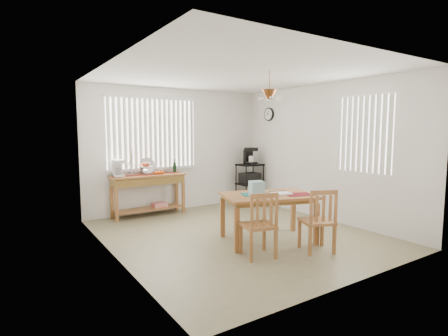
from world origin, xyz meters
TOP-DOWN VIEW (x-y plane):
  - ground at (0.00, 0.00)m, footprint 4.00×4.50m
  - room_shell at (0.00, 0.02)m, footprint 4.20×4.70m
  - sideboard at (-0.75, 2.02)m, footprint 1.48×0.42m
  - sideboard_items at (-0.99, 2.03)m, footprint 1.41×0.35m
  - wire_cart at (1.67, 1.85)m, footprint 0.55×0.44m
  - cart_items at (1.67, 1.86)m, footprint 0.22×0.26m
  - dining_table at (0.20, -0.54)m, footprint 1.57×1.25m
  - table_items at (0.04, -0.61)m, footprint 1.03×0.78m
  - chair_left at (-0.36, -1.03)m, footprint 0.50×0.50m
  - chair_right at (0.47, -1.32)m, footprint 0.55×0.55m

SIDE VIEW (x-z plane):
  - ground at x=0.00m, z-range -0.01..0.00m
  - chair_left at x=-0.36m, z-range -0.01..0.89m
  - chair_right at x=0.47m, z-range -0.01..0.90m
  - wire_cart at x=1.67m, z-range 0.09..1.03m
  - sideboard at x=-0.75m, z-range 0.21..1.04m
  - dining_table at x=0.20m, z-range 0.28..1.02m
  - table_items at x=0.04m, z-range 0.70..0.94m
  - sideboard_items at x=-0.99m, z-range 0.65..1.29m
  - cart_items at x=1.67m, z-range 0.92..1.30m
  - room_shell at x=0.00m, z-range 0.34..3.04m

